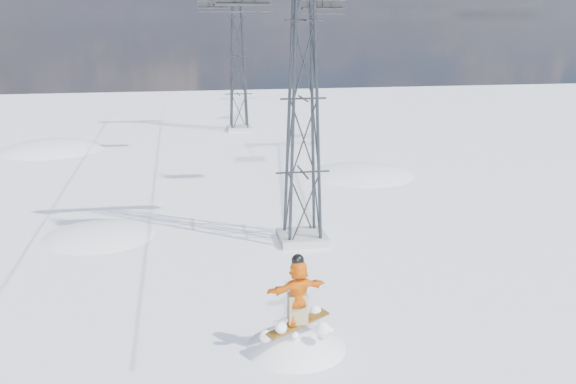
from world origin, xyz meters
The scene contains 6 objects.
ground centered at (0.00, 0.00, 0.00)m, with size 120.00×120.00×0.00m, color white.
snow_terrain centered at (-4.77, 21.24, -9.59)m, with size 39.00×37.00×22.00m.
lift_tower_near centered at (0.80, 8.00, 5.47)m, with size 5.20×1.80×11.43m.
lift_tower_far centered at (0.80, 33.00, 5.47)m, with size 5.20×1.80×11.43m.
lift_chair_mid centered at (3.00, 14.72, 8.91)m, with size 1.95×0.56×2.42m.
lift_chair_far centered at (-1.40, 24.01, 9.01)m, with size 1.85×0.53×2.30m.
Camera 1 is at (-3.70, -14.90, 8.43)m, focal length 40.00 mm.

